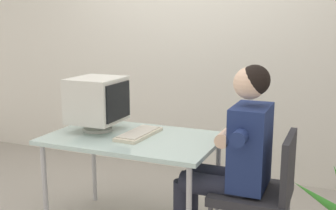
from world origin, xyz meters
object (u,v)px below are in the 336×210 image
object	(u,v)px
office_chair	(262,188)
desk	(133,144)
crt_monitor	(97,100)
person_seated	(233,153)
keyboard	(139,134)

from	to	relation	value
office_chair	desk	bearing A→B (deg)	178.77
desk	crt_monitor	xyz separation A→B (m)	(-0.31, 0.05, 0.29)
office_chair	person_seated	bearing A→B (deg)	-180.00
keyboard	office_chair	xyz separation A→B (m)	(0.90, -0.05, -0.24)
desk	keyboard	world-z (taller)	keyboard
desk	office_chair	distance (m)	0.94
crt_monitor	office_chair	bearing A→B (deg)	-3.03
office_chair	keyboard	bearing A→B (deg)	176.64
desk	keyboard	xyz separation A→B (m)	(0.03, 0.03, 0.07)
person_seated	keyboard	bearing A→B (deg)	175.70
keyboard	office_chair	size ratio (longest dim) A/B	0.51
keyboard	office_chair	world-z (taller)	office_chair
person_seated	office_chair	bearing A→B (deg)	0.00
crt_monitor	person_seated	xyz separation A→B (m)	(1.05, -0.07, -0.26)
desk	crt_monitor	size ratio (longest dim) A/B	3.03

